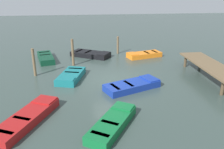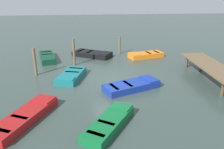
{
  "view_description": "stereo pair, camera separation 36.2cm",
  "coord_description": "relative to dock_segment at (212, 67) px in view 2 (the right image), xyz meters",
  "views": [
    {
      "loc": [
        14.12,
        -1.8,
        5.68
      ],
      "look_at": [
        0.0,
        0.0,
        0.35
      ],
      "focal_mm": 37.19,
      "sensor_mm": 36.0,
      "label": 1
    },
    {
      "loc": [
        14.17,
        -1.44,
        5.68
      ],
      "look_at": [
        0.0,
        0.0,
        0.35
      ],
      "focal_mm": 37.19,
      "sensor_mm": 36.0,
      "label": 2
    }
  ],
  "objects": [
    {
      "name": "ground_plane",
      "position": [
        -0.6,
        -6.48,
        -0.85
      ],
      "size": [
        80.0,
        80.0,
        0.0
      ],
      "primitive_type": "plane",
      "color": "#33423D"
    },
    {
      "name": "dock_segment",
      "position": [
        0.0,
        0.0,
        0.0
      ],
      "size": [
        6.31,
        1.78,
        0.95
      ],
      "rotation": [
        0.0,
        0.0,
        -0.01
      ],
      "color": "brown",
      "rests_on": "ground_plane"
    },
    {
      "name": "rowboat_teal",
      "position": [
        -1.03,
        -9.17,
        -0.63
      ],
      "size": [
        3.11,
        1.99,
        0.46
      ],
      "rotation": [
        0.0,
        0.0,
        6.01
      ],
      "color": "#14666B",
      "rests_on": "ground_plane"
    },
    {
      "name": "rowboat_black",
      "position": [
        -6.29,
        -7.64,
        -0.63
      ],
      "size": [
        2.99,
        3.62,
        0.46
      ],
      "rotation": [
        0.0,
        0.0,
        1.02
      ],
      "color": "black",
      "rests_on": "ground_plane"
    },
    {
      "name": "rowboat_orange",
      "position": [
        -5.51,
        -3.04,
        -0.63
      ],
      "size": [
        1.93,
        3.18,
        0.46
      ],
      "rotation": [
        0.0,
        0.0,
        4.99
      ],
      "color": "orange",
      "rests_on": "ground_plane"
    },
    {
      "name": "rowboat_red",
      "position": [
        4.08,
        -10.92,
        -0.63
      ],
      "size": [
        3.94,
        2.62,
        0.46
      ],
      "rotation": [
        0.0,
        0.0,
        2.71
      ],
      "color": "maroon",
      "rests_on": "ground_plane"
    },
    {
      "name": "rowboat_dark_green",
      "position": [
        -5.65,
        -11.43,
        -0.63
      ],
      "size": [
        3.51,
        1.89,
        0.46
      ],
      "rotation": [
        0.0,
        0.0,
        0.25
      ],
      "color": "#0C3823",
      "rests_on": "ground_plane"
    },
    {
      "name": "rowboat_blue",
      "position": [
        1.03,
        -5.46,
        -0.63
      ],
      "size": [
        2.45,
        3.59,
        0.46
      ],
      "rotation": [
        0.0,
        0.0,
        1.96
      ],
      "color": "navy",
      "rests_on": "ground_plane"
    },
    {
      "name": "rowboat_green",
      "position": [
        4.98,
        -7.16,
        -0.63
      ],
      "size": [
        3.25,
        2.57,
        0.46
      ],
      "rotation": [
        0.0,
        0.0,
        2.58
      ],
      "color": "#0F602D",
      "rests_on": "ground_plane"
    },
    {
      "name": "mooring_piling_far_right",
      "position": [
        -6.99,
        -5.14,
        -0.06
      ],
      "size": [
        0.18,
        0.18,
        1.58
      ],
      "primitive_type": "cylinder",
      "color": "brown",
      "rests_on": "ground_plane"
    },
    {
      "name": "mooring_piling_near_left",
      "position": [
        -3.97,
        -9.09,
        0.19
      ],
      "size": [
        0.19,
        0.19,
        2.07
      ],
      "primitive_type": "cylinder",
      "color": "brown",
      "rests_on": "ground_plane"
    },
    {
      "name": "mooring_piling_mid_right",
      "position": [
        -1.97,
        -11.63,
        0.11
      ],
      "size": [
        0.18,
        0.18,
        1.91
      ],
      "primitive_type": "cylinder",
      "color": "brown",
      "rests_on": "ground_plane"
    }
  ]
}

